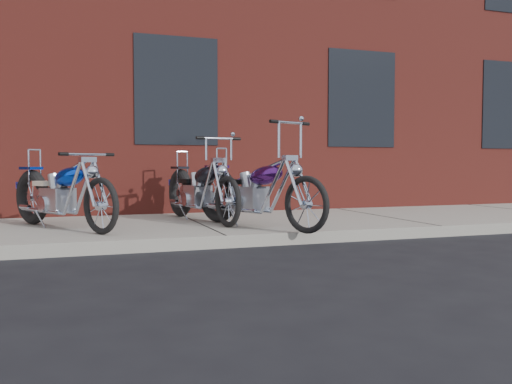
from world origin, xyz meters
name	(u,v)px	position (x,y,z in m)	size (l,w,h in m)	color
ground	(226,248)	(0.00, 0.00, 0.00)	(120.00, 120.00, 0.00)	black
sidewalk	(197,228)	(0.00, 1.50, 0.07)	(22.00, 3.00, 0.15)	gray
building_brick	(139,44)	(0.00, 8.00, 4.00)	(22.00, 10.00, 8.00)	maroon
chopper_purple	(255,194)	(0.59, 0.69, 0.59)	(1.07, 2.26, 1.36)	black
chopper_blue	(61,196)	(-1.82, 1.35, 0.58)	(1.29, 2.09, 1.03)	black
chopper_third	(200,192)	(0.08, 1.67, 0.58)	(0.69, 2.33, 1.20)	black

